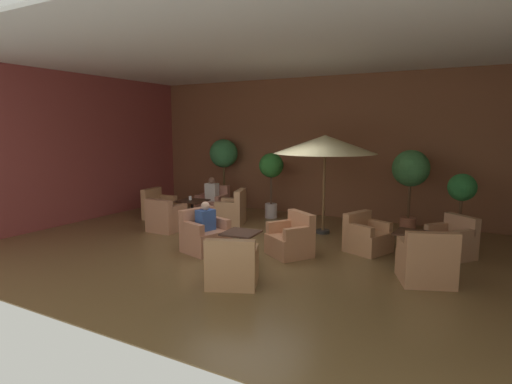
% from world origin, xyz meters
% --- Properties ---
extents(ground_plane, '(10.74, 8.12, 0.02)m').
position_xyz_m(ground_plane, '(0.00, 0.00, -0.01)').
color(ground_plane, brown).
extents(wall_back_brick, '(10.74, 0.08, 3.96)m').
position_xyz_m(wall_back_brick, '(0.00, 4.02, 1.98)').
color(wall_back_brick, brown).
rests_on(wall_back_brick, ground_plane).
extents(wall_left_accent, '(0.08, 8.12, 3.96)m').
position_xyz_m(wall_left_accent, '(-5.33, 0.00, 1.98)').
color(wall_left_accent, '#943E3B').
rests_on(wall_left_accent, ground_plane).
extents(ceiling_slab, '(10.74, 8.12, 0.06)m').
position_xyz_m(ceiling_slab, '(0.00, 0.00, 3.99)').
color(ceiling_slab, white).
rests_on(ceiling_slab, wall_back_brick).
extents(cafe_table_front_left, '(0.76, 0.76, 0.60)m').
position_xyz_m(cafe_table_front_left, '(-2.54, 1.46, 0.47)').
color(cafe_table_front_left, black).
rests_on(cafe_table_front_left, ground_plane).
extents(armchair_front_left_north, '(0.75, 0.80, 0.82)m').
position_xyz_m(armchair_front_left_north, '(-2.52, 0.37, 0.31)').
color(armchair_front_left_north, tan).
rests_on(armchair_front_left_north, ground_plane).
extents(armchair_front_left_east, '(0.92, 0.96, 0.92)m').
position_xyz_m(armchair_front_left_east, '(-1.50, 1.79, 0.33)').
color(armchair_front_left_east, tan).
rests_on(armchair_front_left_east, ground_plane).
extents(armchair_front_left_south, '(0.85, 0.80, 0.85)m').
position_xyz_m(armchair_front_left_south, '(-2.63, 2.55, 0.31)').
color(armchair_front_left_south, tan).
rests_on(armchair_front_left_south, ground_plane).
extents(armchair_front_left_west, '(0.80, 0.81, 0.85)m').
position_xyz_m(armchair_front_left_west, '(-3.63, 1.35, 0.31)').
color(armchair_front_left_west, tan).
rests_on(armchair_front_left_west, ground_plane).
extents(cafe_table_front_right, '(0.66, 0.66, 0.60)m').
position_xyz_m(cafe_table_front_right, '(0.40, -0.89, 0.43)').
color(cafe_table_front_right, black).
rests_on(cafe_table_front_right, ground_plane).
extents(armchair_front_right_north, '(1.05, 1.03, 0.85)m').
position_xyz_m(armchair_front_right_north, '(1.01, 0.03, 0.31)').
color(armchair_front_right_north, tan).
rests_on(armchair_front_right_north, ground_plane).
extents(armchair_front_right_east, '(0.93, 0.99, 0.87)m').
position_xyz_m(armchair_front_right_east, '(-0.66, -0.58, 0.32)').
color(armchair_front_right_east, tan).
rests_on(armchair_front_right_east, ground_plane).
extents(armchair_front_right_south, '(1.02, 1.01, 0.82)m').
position_xyz_m(armchair_front_right_south, '(0.84, -1.90, 0.30)').
color(armchair_front_right_south, tan).
rests_on(armchair_front_right_south, ground_plane).
extents(cafe_table_mid_center, '(0.65, 0.65, 0.60)m').
position_xyz_m(cafe_table_mid_center, '(3.18, 0.64, 0.44)').
color(cafe_table_mid_center, black).
rests_on(cafe_table_mid_center, ground_plane).
extents(armchair_mid_center_north, '(1.03, 1.02, 0.82)m').
position_xyz_m(armchair_mid_center_north, '(3.82, 1.42, 0.30)').
color(armchair_mid_center_north, tan).
rests_on(armchair_mid_center_north, ground_plane).
extents(armchair_mid_center_east, '(0.96, 0.98, 0.79)m').
position_xyz_m(armchair_mid_center_east, '(2.26, 1.01, 0.30)').
color(armchair_mid_center_east, tan).
rests_on(armchair_mid_center_east, ground_plane).
extents(armchair_mid_center_south, '(1.03, 1.02, 0.91)m').
position_xyz_m(armchair_mid_center_south, '(3.56, -0.30, 0.34)').
color(armchair_mid_center_south, tan).
rests_on(armchair_mid_center_south, ground_plane).
extents(patio_umbrella_tall_red, '(2.42, 2.42, 2.36)m').
position_xyz_m(patio_umbrella_tall_red, '(0.96, 2.02, 2.13)').
color(patio_umbrella_tall_red, '#2D2D2D').
rests_on(patio_umbrella_tall_red, ground_plane).
extents(potted_tree_left_corner, '(0.88, 0.88, 2.19)m').
position_xyz_m(potted_tree_left_corner, '(-2.85, 3.50, 1.60)').
color(potted_tree_left_corner, '#A3614A').
rests_on(potted_tree_left_corner, ground_plane).
extents(potted_tree_mid_left, '(0.87, 0.87, 2.01)m').
position_xyz_m(potted_tree_mid_left, '(2.75, 3.00, 1.47)').
color(potted_tree_mid_left, '#AB6449').
rests_on(potted_tree_mid_left, ground_plane).
extents(potted_tree_mid_right, '(0.68, 0.68, 1.83)m').
position_xyz_m(potted_tree_mid_right, '(-0.94, 2.99, 1.32)').
color(potted_tree_mid_right, silver).
rests_on(potted_tree_mid_right, ground_plane).
extents(potted_tree_right_corner, '(0.60, 0.60, 1.54)m').
position_xyz_m(potted_tree_right_corner, '(3.88, 2.65, 1.07)').
color(potted_tree_right_corner, beige).
rests_on(potted_tree_right_corner, ground_plane).
extents(patron_blue_shirt, '(0.34, 0.40, 0.59)m').
position_xyz_m(patron_blue_shirt, '(-0.62, -0.59, 0.70)').
color(patron_blue_shirt, '#325095').
rests_on(patron_blue_shirt, ground_plane).
extents(patron_by_window, '(0.37, 0.27, 0.69)m').
position_xyz_m(patron_by_window, '(-2.62, 2.51, 0.72)').
color(patron_by_window, silver).
rests_on(patron_by_window, ground_plane).
extents(iced_drink_cup, '(0.08, 0.08, 0.11)m').
position_xyz_m(iced_drink_cup, '(-2.62, 1.47, 0.66)').
color(iced_drink_cup, white).
rests_on(iced_drink_cup, cafe_table_front_left).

